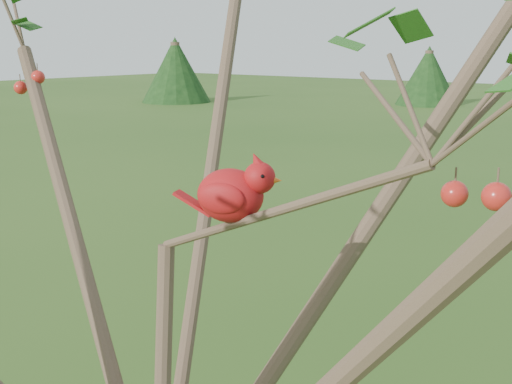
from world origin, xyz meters
TOP-DOWN VIEW (x-y plane):
  - crabapple_tree at (0.03, -0.02)m, footprint 2.35×2.05m
  - cardinal at (0.15, 0.09)m, footprint 0.21×0.14m

SIDE VIEW (x-z plane):
  - cardinal at x=0.15m, z-range 2.02..2.17m
  - crabapple_tree at x=0.03m, z-range 0.65..3.60m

